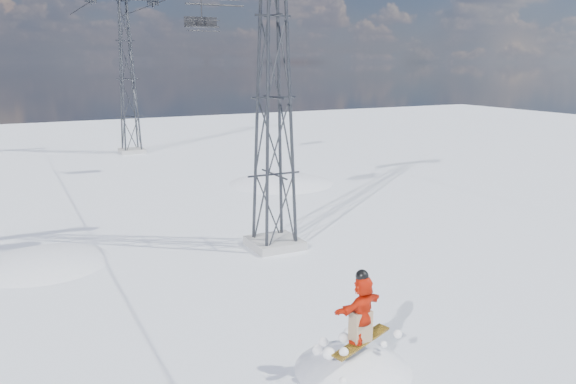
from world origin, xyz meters
name	(u,v)px	position (x,y,z in m)	size (l,w,h in m)	color
ground	(387,345)	(0.00, 0.00, 0.00)	(120.00, 120.00, 0.00)	white
snow_terrain	(88,354)	(-4.77, 21.24, -9.59)	(39.00, 37.00, 22.00)	white
lift_tower_near	(274,98)	(0.80, 8.00, 5.47)	(5.20, 1.80, 11.43)	#999999
lift_tower_far	(128,80)	(0.80, 33.00, 5.47)	(5.20, 1.80, 11.43)	#999999
lift_chair_mid	(202,23)	(3.00, 22.14, 8.90)	(1.96, 0.56, 2.43)	black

